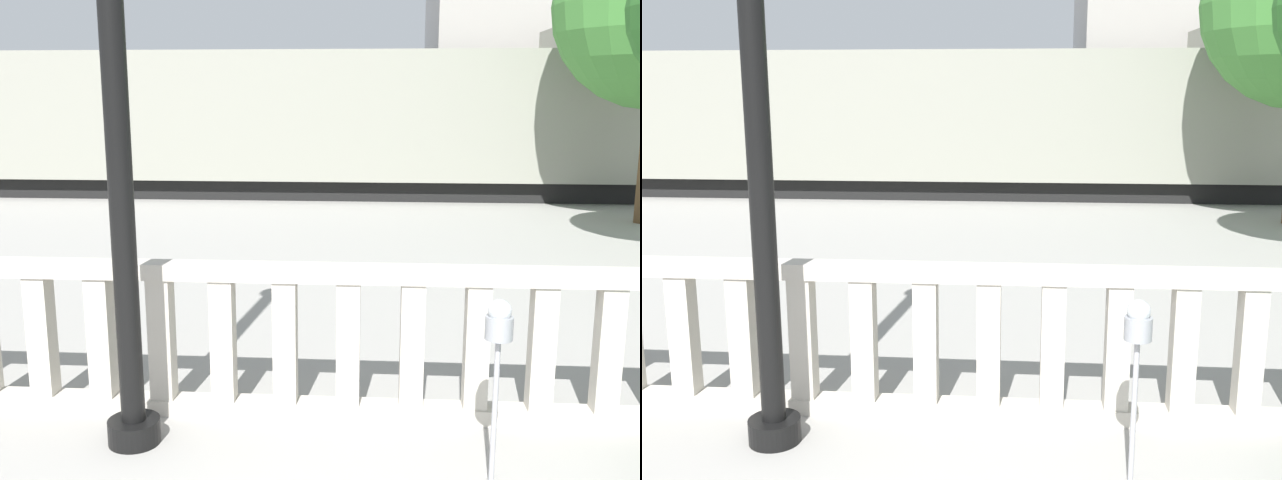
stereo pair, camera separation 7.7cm
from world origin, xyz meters
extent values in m
cube|color=#BCB5A8|center=(0.00, 3.24, 0.07)|extent=(12.65, 0.24, 0.14)
cube|color=#BCB5A8|center=(0.00, 3.24, 1.31)|extent=(12.65, 0.24, 0.14)
cube|color=#BCB5A8|center=(-2.73, 3.24, 0.69)|extent=(0.20, 0.20, 1.10)
cube|color=#BCB5A8|center=(-2.19, 3.24, 0.69)|extent=(0.20, 0.20, 1.10)
cube|color=#BCB5A8|center=(-1.64, 3.24, 0.69)|extent=(0.20, 0.20, 1.10)
cube|color=#BCB5A8|center=(-1.09, 3.24, 0.69)|extent=(0.20, 0.20, 1.10)
cube|color=#BCB5A8|center=(-0.55, 3.24, 0.69)|extent=(0.20, 0.20, 1.10)
cube|color=#BCB5A8|center=(0.00, 3.24, 0.69)|extent=(0.20, 0.20, 1.10)
cube|color=#BCB5A8|center=(0.55, 3.24, 0.69)|extent=(0.20, 0.20, 1.10)
cube|color=#BCB5A8|center=(1.09, 3.24, 0.69)|extent=(0.20, 0.20, 1.10)
cube|color=#BCB5A8|center=(1.64, 3.24, 0.69)|extent=(0.20, 0.20, 1.10)
cube|color=#BCB5A8|center=(2.19, 3.24, 0.69)|extent=(0.20, 0.20, 1.10)
cylinder|color=black|center=(-1.72, 2.65, 0.10)|extent=(0.42, 0.42, 0.20)
cylinder|color=black|center=(-1.72, 2.65, 2.50)|extent=(0.19, 0.19, 4.59)
cylinder|color=#99999E|center=(1.09, 2.22, 0.56)|extent=(0.04, 0.04, 1.11)
cylinder|color=gray|center=(1.09, 2.22, 1.20)|extent=(0.20, 0.20, 0.17)
sphere|color=#B2B7BC|center=(1.09, 2.22, 1.32)|extent=(0.17, 0.17, 0.17)
cube|color=black|center=(-4.66, 17.38, 0.28)|extent=(24.53, 2.42, 0.55)
cube|color=gray|center=(-4.66, 17.38, 2.23)|extent=(25.03, 3.02, 3.37)
cube|color=gray|center=(6.36, 17.38, 4.22)|extent=(3.00, 2.72, 0.60)
cube|color=black|center=(-1.17, 26.67, 0.28)|extent=(27.16, 2.15, 0.55)
cube|color=navy|center=(-1.17, 26.67, 1.93)|extent=(27.72, 2.69, 2.76)
camera|label=1|loc=(0.19, -2.60, 2.79)|focal=40.00mm
camera|label=2|loc=(0.26, -2.60, 2.79)|focal=40.00mm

